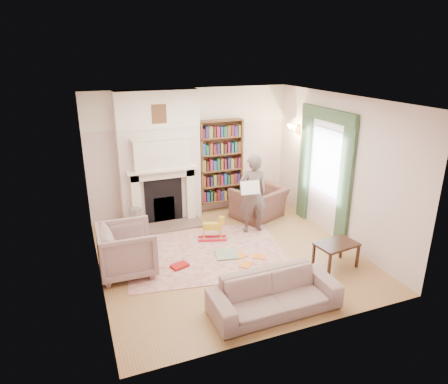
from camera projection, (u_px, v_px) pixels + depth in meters
name	position (u px, v px, depth m)	size (l,w,h in m)	color
floor	(229.00, 255.00, 7.29)	(4.50, 4.50, 0.00)	olive
ceiling	(230.00, 99.00, 6.35)	(4.50, 4.50, 0.00)	white
wall_back	(191.00, 153.00, 8.80)	(4.50, 4.50, 0.00)	beige
wall_front	(298.00, 237.00, 4.85)	(4.50, 4.50, 0.00)	beige
wall_left	(92.00, 200.00, 6.05)	(4.50, 4.50, 0.00)	beige
wall_right	(339.00, 169.00, 7.59)	(4.50, 4.50, 0.00)	beige
fireplace	(160.00, 159.00, 8.37)	(1.70, 0.58, 2.80)	beige
bookcase	(221.00, 161.00, 8.98)	(1.00, 0.24, 1.85)	brown
window	(326.00, 162.00, 7.92)	(0.02, 0.90, 1.30)	silver
curtain_left	(345.00, 184.00, 7.38)	(0.07, 0.32, 2.40)	#2B432C
curtain_right	(305.00, 165.00, 8.61)	(0.07, 0.32, 2.40)	#2B432C
pelmet	(328.00, 115.00, 7.59)	(0.09, 1.70, 0.24)	#2B432C
wall_sconce	(290.00, 130.00, 8.66)	(0.20, 0.24, 0.24)	gold
rug	(206.00, 253.00, 7.38)	(2.83, 2.18, 0.01)	beige
armchair_reading	(259.00, 203.00, 8.85)	(1.06, 0.93, 0.69)	#512E2B
armchair_left	(127.00, 250.00, 6.61)	(0.90, 0.92, 0.84)	#A8978B
sofa	(274.00, 294.00, 5.68)	(1.87, 0.73, 0.55)	#A7968A
man_reading	(253.00, 194.00, 8.01)	(0.60, 0.39, 1.63)	#554A44
newspaper	(250.00, 188.00, 7.71)	(0.38, 0.02, 0.27)	white
coffee_table	(336.00, 255.00, 6.84)	(0.70, 0.45, 0.45)	#381C13
paraffin_heater	(136.00, 221.00, 8.08)	(0.24, 0.24, 0.55)	#939599
rocking_horse	(212.00, 229.00, 7.80)	(0.56, 0.22, 0.49)	gold
board_game	(226.00, 254.00, 7.27)	(0.39, 0.39, 0.03)	gold
game_box_lid	(180.00, 266.00, 6.87)	(0.29, 0.19, 0.05)	#A31312
comic_annuals	(248.00, 259.00, 7.13)	(0.64, 0.59, 0.02)	red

